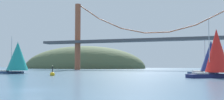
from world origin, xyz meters
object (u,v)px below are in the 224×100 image
Objects in this scene: sailboat_teal_sail at (17,57)px; sailboat_navy_sail at (211,57)px; sailboat_red_spinnaker at (216,52)px; channel_buoy at (52,74)px.

sailboat_navy_sail is (52.00, 4.19, -0.38)m from sailboat_teal_sail.
sailboat_red_spinnaker reaches higher than sailboat_teal_sail.
sailboat_teal_sail reaches higher than sailboat_navy_sail.
sailboat_teal_sail is at bearing 170.83° from sailboat_red_spinnaker.
sailboat_red_spinnaker reaches higher than sailboat_navy_sail.
sailboat_teal_sail is 52.82m from sailboat_red_spinnaker.
sailboat_teal_sail is at bearing 150.10° from channel_buoy.
sailboat_teal_sail reaches higher than channel_buoy.
channel_buoy is at bearing -177.40° from sailboat_red_spinnaker.
channel_buoy is at bearing -157.70° from sailboat_navy_sail.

